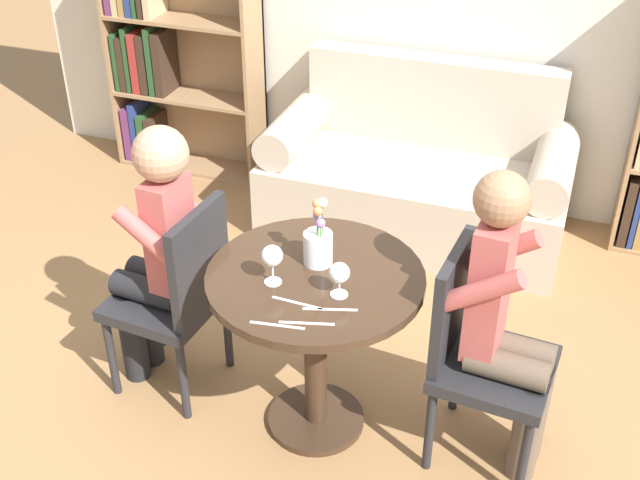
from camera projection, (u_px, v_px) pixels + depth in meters
ground_plane at (316, 421)px, 3.34m from camera, size 16.00×16.00×0.00m
round_table at (316, 313)px, 3.04m from camera, size 0.81×0.81×0.75m
couch at (418, 178)px, 4.50m from camera, size 1.65×0.80×0.92m
bookshelf_left at (167, 54)px, 4.96m from camera, size 0.96×0.28×1.47m
chair_left at (179, 292)px, 3.28m from camera, size 0.45×0.45×0.90m
chair_right at (477, 349)px, 2.97m from camera, size 0.45×0.45×0.90m
person_left at (157, 252)px, 3.22m from camera, size 0.44×0.36×1.22m
person_right at (507, 323)px, 2.85m from camera, size 0.44×0.36×1.24m
wine_glass_left at (272, 257)px, 2.84m from camera, size 0.08×0.08×0.16m
wine_glass_right at (339, 274)px, 2.79m from camera, size 0.07×0.07×0.13m
flower_vase at (318, 243)px, 2.96m from camera, size 0.11×0.11×0.28m
knife_left_setting at (277, 325)px, 2.69m from camera, size 0.19×0.04×0.00m
fork_left_setting at (307, 323)px, 2.70m from camera, size 0.19×0.06×0.00m
knife_right_setting at (330, 309)px, 2.76m from camera, size 0.18×0.07×0.00m
fork_right_setting at (296, 303)px, 2.79m from camera, size 0.19×0.02×0.00m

